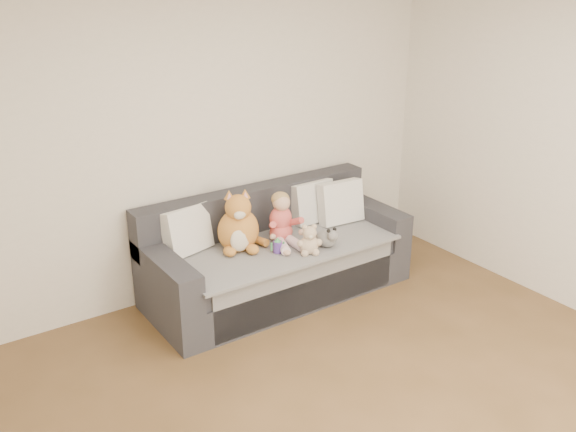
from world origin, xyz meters
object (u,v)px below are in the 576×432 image
Objects in this scene: sippy_cup at (278,245)px; teddy_bear at (309,242)px; toddler at (282,222)px; plush_cat at (239,227)px; sofa at (275,258)px.

teddy_bear is at bearing -38.16° from sippy_cup.
toddler is 0.25m from sippy_cup.
plush_cat reaches higher than teddy_bear.
plush_cat reaches higher than sippy_cup.
toddler is 0.37m from plush_cat.
sippy_cup is (0.21, -0.23, -0.12)m from plush_cat.
teddy_bear is at bearing -69.58° from toddler.
toddler reaches higher than sofa.
plush_cat is 0.34m from sippy_cup.
sofa is 17.38× the size of sippy_cup.
sippy_cup is at bearing -121.76° from toddler.
toddler is 0.84× the size of plush_cat.
teddy_bear is 0.25m from sippy_cup.
plush_cat is 0.57m from teddy_bear.
sofa is 0.49m from plush_cat.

